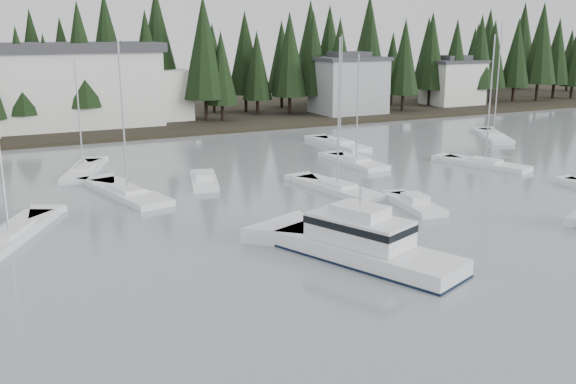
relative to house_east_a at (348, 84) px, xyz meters
name	(u,v)px	position (x,y,z in m)	size (l,w,h in m)	color
far_shore_land	(89,115)	(-36.00, 19.00, -4.90)	(240.00, 54.00, 1.00)	black
conifer_treeline	(101,124)	(-36.00, 8.00, -4.90)	(200.00, 22.00, 20.00)	black
house_east_a	(348,84)	(0.00, 0.00, 0.00)	(10.60, 8.48, 9.25)	#999EA0
house_east_b	(453,81)	(22.00, 2.00, -0.50)	(9.54, 7.42, 8.25)	silver
harbor_inn	(81,86)	(-38.96, 4.34, 0.87)	(29.50, 11.50, 10.90)	silver
cabin_cruiser_center	(364,248)	(-32.07, -55.09, -4.15)	(7.80, 12.25, 5.05)	white
sailboat_0	(337,190)	(-25.19, -40.12, -4.83)	(4.09, 9.67, 13.15)	white
sailboat_1	(356,164)	(-18.07, -31.59, -4.84)	(2.94, 8.17, 11.42)	white
sailboat_2	(10,239)	(-50.73, -41.90, -4.85)	(7.24, 10.88, 11.77)	white
sailboat_3	(485,166)	(-7.07, -37.97, -4.82)	(5.20, 9.15, 13.24)	white
sailboat_4	(493,137)	(5.68, -25.50, -4.82)	(7.10, 9.89, 14.69)	white
sailboat_7	(128,195)	(-41.36, -33.90, -4.85)	(5.24, 10.97, 12.89)	white
sailboat_9	(340,146)	(-14.35, -22.10, -4.83)	(2.87, 9.48, 13.11)	white
sailboat_10	(84,173)	(-43.32, -23.92, -4.85)	(5.56, 9.60, 11.10)	white
runabout_1	(415,206)	(-22.40, -47.10, -4.77)	(3.07, 6.46, 1.42)	white
runabout_4	(204,182)	(-34.44, -32.83, -4.77)	(3.84, 6.88, 1.42)	white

